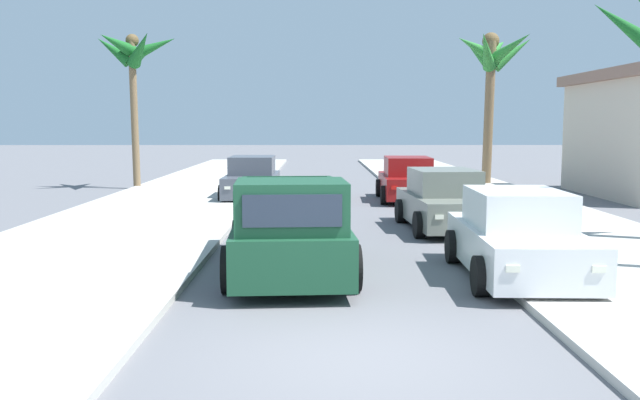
% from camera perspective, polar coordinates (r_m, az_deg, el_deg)
% --- Properties ---
extents(ground_plane, '(160.00, 160.00, 0.00)m').
position_cam_1_polar(ground_plane, '(8.22, 2.90, -12.74)').
color(ground_plane, slate).
extents(sidewalk_left, '(5.37, 60.00, 0.12)m').
position_cam_1_polar(sidewalk_left, '(20.51, -13.96, -1.21)').
color(sidewalk_left, '#B2AFA8').
rests_on(sidewalk_left, ground).
extents(sidewalk_right, '(5.37, 60.00, 0.12)m').
position_cam_1_polar(sidewalk_right, '(20.74, 15.75, -1.18)').
color(sidewalk_right, '#B2AFA8').
rests_on(sidewalk_right, ground).
extents(curb_left, '(0.16, 60.00, 0.10)m').
position_cam_1_polar(curb_left, '(20.25, -10.42, -1.25)').
color(curb_left, silver).
rests_on(curb_left, ground).
extents(curb_right, '(0.16, 60.00, 0.10)m').
position_cam_1_polar(curb_right, '(20.42, 12.28, -1.22)').
color(curb_right, silver).
rests_on(curb_right, ground).
extents(pickup_truck, '(2.44, 5.31, 1.80)m').
position_cam_1_polar(pickup_truck, '(12.29, -2.55, -2.50)').
color(pickup_truck, '#19472D').
rests_on(pickup_truck, ground).
extents(car_left_near, '(2.03, 4.26, 1.54)m').
position_cam_1_polar(car_left_near, '(24.62, -5.64, 1.71)').
color(car_left_near, '#474C56').
rests_on(car_left_near, ground).
extents(car_right_near, '(2.18, 4.33, 1.54)m').
position_cam_1_polar(car_right_near, '(17.79, 10.26, -0.13)').
color(car_right_near, slate).
rests_on(car_right_near, ground).
extents(car_left_mid, '(2.11, 4.30, 1.54)m').
position_cam_1_polar(car_left_mid, '(24.32, 7.25, 1.63)').
color(car_left_mid, maroon).
rests_on(car_left_mid, ground).
extents(car_right_mid, '(2.12, 4.30, 1.54)m').
position_cam_1_polar(car_right_mid, '(12.49, 16.04, -3.00)').
color(car_right_mid, silver).
rests_on(car_right_mid, ground).
extents(palm_tree_left_fore, '(3.47, 3.60, 6.41)m').
position_cam_1_polar(palm_tree_left_fore, '(29.49, -15.16, 11.39)').
color(palm_tree_left_fore, brown).
rests_on(palm_tree_left_fore, ground).
extents(palm_tree_right_fore, '(3.48, 3.48, 6.56)m').
position_cam_1_polar(palm_tree_right_fore, '(30.59, 14.15, 11.02)').
color(palm_tree_right_fore, brown).
rests_on(palm_tree_right_fore, ground).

